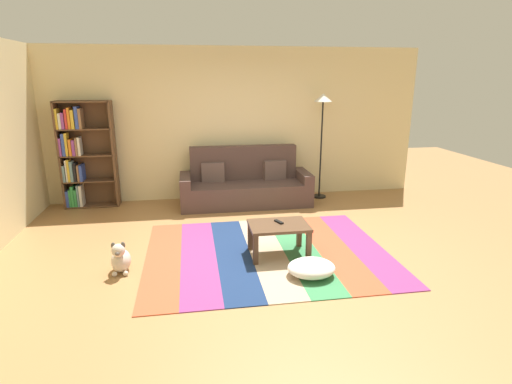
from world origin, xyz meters
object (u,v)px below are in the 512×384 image
coffee_table (279,230)px  dog (121,259)px  bookshelf (81,155)px  pouf (311,268)px  tv_remote (279,222)px  standing_lamp (323,112)px  couch (245,185)px

coffee_table → dog: 1.91m
bookshelf → dog: (0.99, -2.68, -0.75)m
pouf → dog: dog is taller
bookshelf → tv_remote: (2.89, -2.47, -0.48)m
standing_lamp → tv_remote: standing_lamp is taller
coffee_table → pouf: coffee_table is taller
pouf → dog: (-2.14, 0.46, 0.06)m
coffee_table → dog: size_ratio=1.85×
couch → coffee_table: bearing=-87.0°
coffee_table → pouf: 0.70m
standing_lamp → pouf: bearing=-109.3°
coffee_table → tv_remote: bearing=77.7°
bookshelf → tv_remote: bookshelf is taller
pouf → dog: size_ratio=1.37×
couch → tv_remote: (0.13, -2.18, 0.09)m
coffee_table → pouf: size_ratio=1.35×
standing_lamp → couch: bearing=-173.1°
couch → tv_remote: couch is taller
coffee_table → pouf: bearing=-68.0°
standing_lamp → tv_remote: bearing=-118.8°
bookshelf → coffee_table: bearing=-41.2°
pouf → tv_remote: bearing=109.2°
bookshelf → standing_lamp: size_ratio=0.95×
couch → bookshelf: (-2.77, 0.28, 0.57)m
couch → standing_lamp: bearing=6.9°
coffee_table → tv_remote: 0.10m
bookshelf → pouf: (3.13, -3.14, -0.81)m
couch → coffee_table: size_ratio=3.07×
coffee_table → tv_remote: (0.01, 0.06, 0.08)m
coffee_table → pouf: (0.25, -0.61, -0.24)m
dog → standing_lamp: size_ratio=0.21×
dog → bookshelf: bearing=110.2°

